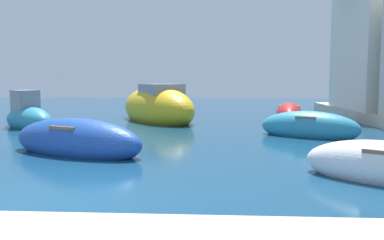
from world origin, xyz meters
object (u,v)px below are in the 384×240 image
at_px(moored_boat_5, 158,108).
at_px(moored_boat_8, 28,117).
at_px(moored_boat_6, 384,166).
at_px(moored_boat_3, 76,141).
at_px(moored_boat_0, 289,114).
at_px(moored_boat_4, 309,127).

bearing_deg(moored_boat_5, moored_boat_8, 89.00).
bearing_deg(moored_boat_6, moored_boat_5, 153.21).
xyz_separation_m(moored_boat_3, moored_boat_8, (-4.21, 5.88, 0.09)).
bearing_deg(moored_boat_6, moored_boat_0, 122.88).
relative_size(moored_boat_3, moored_boat_6, 1.36).
bearing_deg(moored_boat_0, moored_boat_4, 5.57).
bearing_deg(moored_boat_8, moored_boat_5, 72.33).
bearing_deg(moored_boat_3, moored_boat_8, 148.61).
height_order(moored_boat_3, moored_boat_8, moored_boat_8).
bearing_deg(moored_boat_8, moored_boat_3, -13.75).
xyz_separation_m(moored_boat_4, moored_boat_6, (0.02, -6.47, -0.04)).
height_order(moored_boat_4, moored_boat_8, moored_boat_8).
xyz_separation_m(moored_boat_0, moored_boat_6, (-0.40, -12.71, -0.02)).
bearing_deg(moored_boat_5, moored_boat_6, 175.86).
xyz_separation_m(moored_boat_0, moored_boat_4, (-0.42, -6.25, 0.01)).
height_order(moored_boat_3, moored_boat_6, moored_boat_3).
relative_size(moored_boat_0, moored_boat_8, 1.15).
bearing_deg(moored_boat_6, moored_boat_3, -164.98).
distance_m(moored_boat_3, moored_boat_5, 9.13).
bearing_deg(moored_boat_8, moored_boat_0, 60.10).
bearing_deg(moored_boat_5, moored_boat_0, -114.10).
relative_size(moored_boat_3, moored_boat_8, 1.33).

